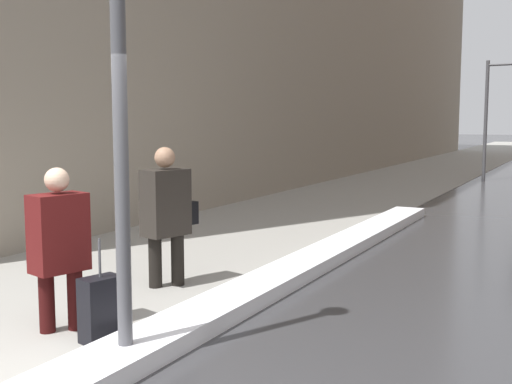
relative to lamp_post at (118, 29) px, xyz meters
The scene contains 7 objects.
sidewalk_slab 14.77m from the lamp_post, 98.56° to the left, with size 4.00×80.00×0.01m.
snow_bank_curb 4.75m from the lamp_post, 89.81° to the left, with size 0.58×10.34×0.17m.
lamp_post is the anchor object (origin of this frame).
traffic_light_near 17.64m from the lamp_post, 87.14° to the left, with size 1.30×0.36×3.82m.
pedestrian_nearside 2.14m from the lamp_post, 161.27° to the left, with size 0.41×0.56×1.56m.
pedestrian_trailing 3.01m from the lamp_post, 117.55° to the left, with size 0.45×0.78×1.67m.
rolling_suitcase 2.47m from the lamp_post, 149.44° to the left, with size 0.30×0.40×0.95m.
Camera 1 is at (3.46, -3.34, 2.01)m, focal length 45.00 mm.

